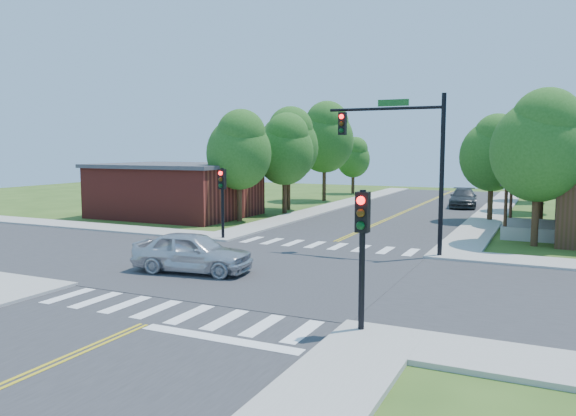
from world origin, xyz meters
The scene contains 25 objects.
ground centered at (0.00, 0.00, 0.00)m, with size 100.00×100.00×0.00m, color #304F18.
road_ns centered at (0.00, 0.00, 0.02)m, with size 10.00×90.00×0.04m, color #2D2D30.
road_ew centered at (0.00, 0.00, 0.03)m, with size 90.00×10.00×0.04m, color #2D2D30.
intersection_patch centered at (0.00, 0.00, 0.00)m, with size 10.20×10.20×0.06m, color #2D2D30.
sidewalk_nw centered at (-15.82, 15.82, 0.07)m, with size 40.00×40.00×0.14m.
crosswalk_north centered at (0.00, 6.20, 0.05)m, with size 8.85×2.00×0.01m.
crosswalk_south centered at (0.00, -6.20, 0.05)m, with size 8.85×2.00×0.01m.
centerline centered at (0.00, 0.00, 0.05)m, with size 0.30×90.00×0.01m.
stop_bar centered at (2.50, -7.60, 0.00)m, with size 4.60×0.45×0.09m, color white.
signal_mast_ne centered at (3.91, 5.59, 4.85)m, with size 5.30×0.42×7.20m.
signal_pole_se centered at (5.60, -5.62, 2.66)m, with size 0.34×0.42×3.80m.
signal_pole_nw centered at (-5.60, 5.58, 2.66)m, with size 0.34×0.42×3.80m.
building_nw centered at (-14.20, 13.20, 1.88)m, with size 10.40×8.40×3.73m.
tree_e_a centered at (9.37, 10.67, 5.07)m, with size 4.55×4.32×7.74m.
tree_e_b centered at (9.46, 17.99, 5.01)m, with size 4.50×4.27×7.65m.
tree_e_c centered at (8.91, 26.28, 4.92)m, with size 4.42×4.20×7.52m.
tree_e_d centered at (8.72, 35.17, 4.79)m, with size 4.30×4.09×7.32m.
tree_w_a centered at (-8.61, 12.59, 4.81)m, with size 4.32×4.10×7.34m.
tree_w_b centered at (-8.56, 20.05, 5.24)m, with size 4.71×4.47×8.00m.
tree_w_c centered at (-8.79, 28.24, 5.91)m, with size 5.30×5.04×9.01m.
tree_w_d centered at (-8.96, 36.90, 3.90)m, with size 3.51×3.33×5.96m.
tree_house centered at (6.42, 19.44, 4.62)m, with size 4.15×3.94×7.05m.
tree_bldg centered at (-7.81, 17.81, 4.84)m, with size 4.34×4.13×7.38m.
car_silver centered at (-2.54, -1.54, 0.80)m, with size 4.91×2.52×1.60m, color silver.
car_dgrey centered at (3.50, 27.62, 0.74)m, with size 2.63×5.30×1.48m, color #303335.
Camera 1 is at (9.97, -19.33, 4.88)m, focal length 35.00 mm.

